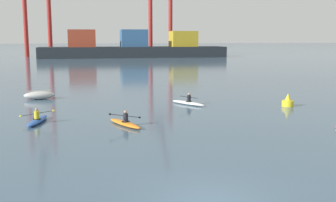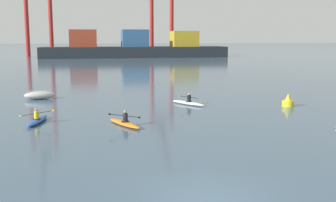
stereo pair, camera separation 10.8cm
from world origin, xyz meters
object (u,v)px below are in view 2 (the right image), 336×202
Objects in this scene: capsized_dinghy at (40,95)px; kayak_orange at (125,123)px; gantry_crane_west_mid at (162,2)px; channel_buoy at (288,102)px; container_barge at (135,48)px; kayak_white at (188,102)px; kayak_blue at (37,120)px.

kayak_orange is (6.25, -12.20, -0.18)m from capsized_dinghy.
channel_buoy is (-7.25, -92.89, -15.44)m from gantry_crane_west_mid.
container_barge is at bearing -132.34° from gantry_crane_west_mid.
capsized_dinghy is at bearing -107.36° from gantry_crane_west_mid.
kayak_white is (-7.43, 2.28, -0.19)m from channel_buoy.
kayak_orange is at bearing -97.09° from container_barge.
kayak_white is (11.00, 4.89, 0.00)m from kayak_blue.
gantry_crane_west_mid reaches higher than container_barge.
container_barge is 86.54m from kayak_blue.
channel_buoy is 7.78m from kayak_white.
capsized_dinghy is 0.82× the size of kayak_orange.
capsized_dinghy is at bearing 155.66° from kayak_white.
capsized_dinghy is 13.71m from kayak_orange.
container_barge is at bearing 91.62° from channel_buoy.
kayak_blue is at bearing -84.70° from capsized_dinghy.
channel_buoy reaches higher than capsized_dinghy.
kayak_blue is at bearing -171.92° from channel_buoy.
gantry_crane_west_mid reaches higher than kayak_orange.
gantry_crane_west_mid reaches higher than kayak_white.
kayak_blue is at bearing 160.30° from kayak_orange.
kayak_white is at bearing -24.34° from capsized_dinghy.
capsized_dinghy is 2.72× the size of channel_buoy.
container_barge is 15.15× the size of kayak_orange.
channel_buoy is (19.38, -7.68, 0.01)m from capsized_dinghy.
kayak_blue is 1.09× the size of kayak_white.
kayak_blue and kayak_white have the same top height.
channel_buoy is at bearing 8.08° from kayak_blue.
container_barge is 76.65m from capsized_dinghy.
container_barge is at bearing 86.35° from kayak_white.
gantry_crane_west_mid reaches higher than kayak_blue.
gantry_crane_west_mid is 33.05× the size of channel_buoy.
container_barge is 50.54× the size of channel_buoy.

